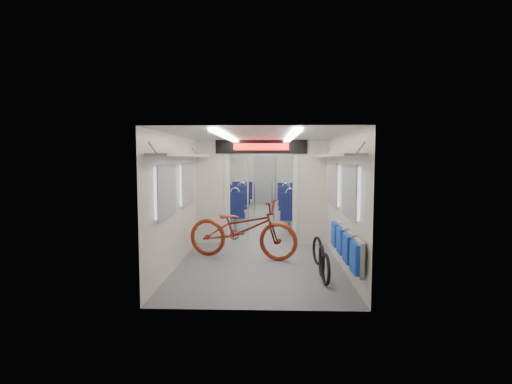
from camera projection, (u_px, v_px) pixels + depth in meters
The scene contains 14 objects.
carriage at pixel (263, 173), 10.59m from camera, with size 12.00×12.02×2.31m.
bicycle at pixel (242, 229), 7.58m from camera, with size 0.75×2.14×1.12m, color maroon.
flip_bench at pixel (345, 244), 6.13m from camera, with size 0.12×2.07×0.48m.
bike_hoop_a at pixel (326, 271), 5.96m from camera, with size 0.50×0.50×0.05m, color black.
bike_hoop_b at pixel (322, 262), 6.42m from camera, with size 0.51×0.51×0.05m, color black.
bike_hoop_c at pixel (317, 252), 7.14m from camera, with size 0.51×0.51×0.05m, color black.
seat_bay_near_left at pixel (230, 205), 11.34m from camera, with size 0.95×2.27×1.16m.
seat_bay_near_right at pixel (297, 206), 11.02m from camera, with size 0.95×2.28×1.16m.
seat_bay_far_left at pixel (238, 196), 14.39m from camera, with size 0.91×2.10×1.11m.
seat_bay_far_right at pixel (291, 197), 14.15m from camera, with size 0.90×2.00×1.08m.
stanchion_near_left at pixel (248, 191), 9.21m from camera, with size 0.04×0.04×2.30m, color silver.
stanchion_near_right at pixel (274, 189), 9.75m from camera, with size 0.04×0.04×2.30m, color silver.
stanchion_far_left at pixel (254, 182), 12.56m from camera, with size 0.04×0.04×2.30m, color silver.
stanchion_far_right at pixel (272, 182), 12.77m from camera, with size 0.04×0.04×2.30m, color silver.
Camera 1 is at (0.18, -10.86, 1.91)m, focal length 28.00 mm.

